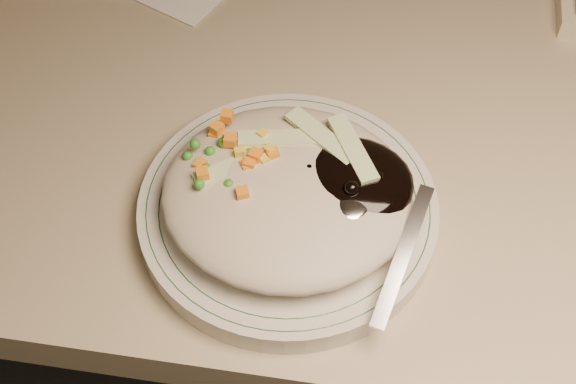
# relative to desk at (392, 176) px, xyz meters

# --- Properties ---
(desk) EXTENTS (1.40, 0.70, 0.74)m
(desk) POSITION_rel_desk_xyz_m (0.00, 0.00, 0.00)
(desk) COLOR tan
(desk) RESTS_ON ground
(plate) EXTENTS (0.24, 0.24, 0.02)m
(plate) POSITION_rel_desk_xyz_m (-0.09, -0.22, 0.21)
(plate) COLOR silver
(plate) RESTS_ON desk
(plate_rim) EXTENTS (0.22, 0.22, 0.00)m
(plate_rim) POSITION_rel_desk_xyz_m (-0.09, -0.22, 0.22)
(plate_rim) COLOR #144723
(plate_rim) RESTS_ON plate
(meal) EXTENTS (0.20, 0.19, 0.05)m
(meal) POSITION_rel_desk_xyz_m (-0.08, -0.22, 0.24)
(meal) COLOR #B2A890
(meal) RESTS_ON plate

